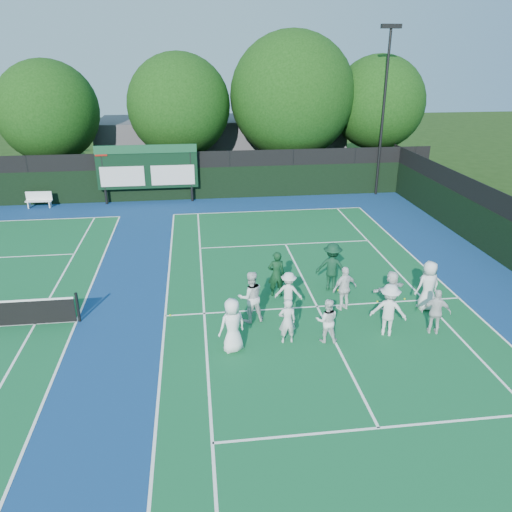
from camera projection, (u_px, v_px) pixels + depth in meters
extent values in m
plane|color=#1A340E|center=(324.00, 320.00, 17.30)|extent=(120.00, 120.00, 0.00)
cube|color=navy|center=(150.00, 317.00, 17.52)|extent=(34.00, 32.00, 0.01)
cube|color=#135C30|center=(317.00, 307.00, 18.22)|extent=(10.97, 23.77, 0.00)
cube|color=white|center=(269.00, 211.00, 29.12)|extent=(10.97, 0.08, 0.00)
cube|color=white|center=(165.00, 316.00, 17.58)|extent=(0.08, 23.77, 0.00)
cube|color=white|center=(459.00, 298.00, 18.85)|extent=(0.08, 23.77, 0.00)
cube|color=white|center=(204.00, 313.00, 17.74)|extent=(0.08, 23.77, 0.00)
cube|color=white|center=(424.00, 300.00, 18.69)|extent=(0.08, 23.77, 0.00)
cube|color=white|center=(379.00, 428.00, 12.34)|extent=(8.23, 0.08, 0.00)
cube|color=white|center=(286.00, 244.00, 24.09)|extent=(8.23, 0.08, 0.00)
cube|color=white|center=(317.00, 307.00, 18.22)|extent=(0.08, 12.80, 0.00)
cube|color=white|center=(18.00, 220.00, 27.49)|extent=(10.97, 0.08, 0.00)
cube|color=white|center=(76.00, 321.00, 17.22)|extent=(0.08, 23.77, 0.00)
cube|color=white|center=(35.00, 324.00, 17.06)|extent=(0.08, 23.77, 0.00)
cube|color=black|center=(166.00, 185.00, 30.90)|extent=(34.00, 0.08, 2.00)
cube|color=black|center=(164.00, 160.00, 30.33)|extent=(34.00, 0.05, 1.00)
cylinder|color=black|center=(104.00, 176.00, 29.83)|extent=(0.16, 0.16, 3.50)
cylinder|color=black|center=(191.00, 173.00, 30.44)|extent=(0.16, 0.16, 3.50)
cube|color=black|center=(147.00, 167.00, 29.96)|extent=(6.00, 0.15, 2.60)
cube|color=#14482A|center=(146.00, 149.00, 29.45)|extent=(6.00, 0.05, 0.50)
cube|color=silver|center=(122.00, 176.00, 29.89)|extent=(2.60, 0.04, 1.20)
cube|color=silver|center=(173.00, 175.00, 30.24)|extent=(2.60, 0.04, 1.20)
cube|color=maroon|center=(101.00, 152.00, 29.19)|extent=(0.70, 0.04, 0.50)
cube|color=#525256|center=(222.00, 145.00, 38.33)|extent=(18.00, 6.00, 4.00)
cylinder|color=black|center=(383.00, 115.00, 30.68)|extent=(0.16, 0.16, 10.00)
cube|color=black|center=(391.00, 26.00, 28.78)|extent=(1.20, 0.30, 0.25)
cylinder|color=black|center=(78.00, 307.00, 17.03)|extent=(0.10, 0.10, 1.10)
cube|color=white|center=(39.00, 201.00, 29.61)|extent=(1.52, 0.47, 0.06)
cube|color=white|center=(39.00, 196.00, 29.64)|extent=(1.51, 0.12, 0.50)
cube|color=white|center=(29.00, 205.00, 29.63)|extent=(0.08, 0.35, 0.40)
cube|color=white|center=(50.00, 204.00, 29.77)|extent=(0.08, 0.35, 0.40)
cylinder|color=black|center=(57.00, 170.00, 33.14)|extent=(0.44, 0.44, 2.70)
sphere|color=#0F350C|center=(48.00, 111.00, 31.71)|extent=(6.41, 6.41, 6.41)
sphere|color=#0F350C|center=(60.00, 121.00, 32.30)|extent=(4.49, 4.49, 4.49)
cylinder|color=black|center=(182.00, 165.00, 34.07)|extent=(0.44, 0.44, 2.85)
sphere|color=#0F350C|center=(179.00, 106.00, 32.57)|extent=(6.71, 6.71, 6.71)
sphere|color=#0F350C|center=(189.00, 116.00, 33.17)|extent=(4.70, 4.70, 4.70)
cylinder|color=black|center=(290.00, 163.00, 34.96)|extent=(0.44, 0.44, 2.80)
sphere|color=#0F350C|center=(292.00, 96.00, 33.24)|extent=(8.30, 8.30, 8.30)
sphere|color=#0F350C|center=(300.00, 108.00, 33.90)|extent=(5.81, 5.81, 5.81)
cylinder|color=black|center=(373.00, 159.00, 35.62)|extent=(0.44, 0.44, 3.01)
sphere|color=#0F350C|center=(378.00, 103.00, 34.14)|extent=(6.34, 6.34, 6.34)
sphere|color=#0F350C|center=(384.00, 112.00, 34.72)|extent=(4.44, 4.44, 4.44)
sphere|color=#CAE71B|center=(338.00, 290.00, 19.42)|extent=(0.07, 0.07, 0.07)
sphere|color=#CAE71B|center=(417.00, 305.00, 18.25)|extent=(0.07, 0.07, 0.07)
sphere|color=#CAE71B|center=(170.00, 315.00, 17.58)|extent=(0.07, 0.07, 0.07)
sphere|color=#CAE71B|center=(377.00, 302.00, 18.53)|extent=(0.07, 0.07, 0.07)
sphere|color=#CAE71B|center=(405.00, 299.00, 18.74)|extent=(0.07, 0.07, 0.07)
imported|color=white|center=(232.00, 325.00, 15.24)|extent=(1.02, 0.86, 1.78)
imported|color=silver|center=(287.00, 321.00, 15.73)|extent=(0.57, 0.38, 1.54)
imported|color=white|center=(327.00, 321.00, 15.80)|extent=(0.80, 0.67, 1.49)
imported|color=silver|center=(389.00, 310.00, 16.14)|extent=(1.33, 1.06, 1.80)
imported|color=silver|center=(436.00, 312.00, 16.24)|extent=(1.00, 0.66, 1.58)
imported|color=silver|center=(251.00, 297.00, 16.94)|extent=(1.01, 0.84, 1.85)
imported|color=silver|center=(288.00, 292.00, 17.65)|extent=(1.09, 0.81, 1.51)
imported|color=white|center=(345.00, 288.00, 17.76)|extent=(1.05, 0.70, 1.66)
imported|color=white|center=(391.00, 291.00, 17.77)|extent=(1.45, 0.91, 1.50)
imported|color=white|center=(428.00, 286.00, 17.75)|extent=(1.00, 0.75, 1.85)
imported|color=#0E351A|center=(276.00, 274.00, 18.74)|extent=(0.68, 0.47, 1.79)
imported|color=#0E341F|center=(332.00, 267.00, 19.18)|extent=(1.42, 1.11, 1.93)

